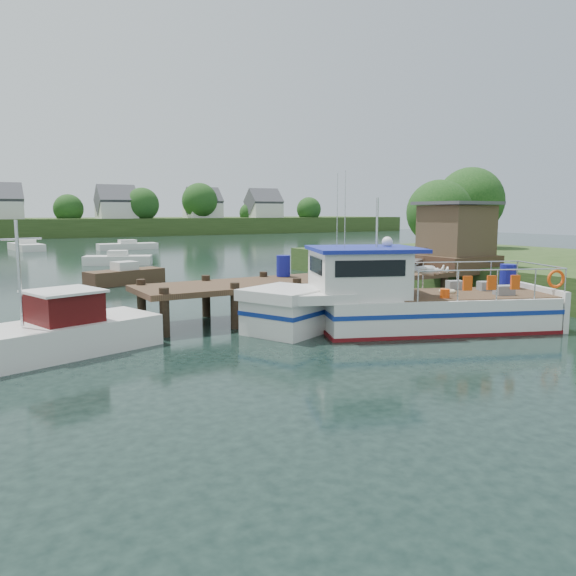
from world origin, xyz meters
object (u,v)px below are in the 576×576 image
moored_far (127,246)px  moored_b (118,259)px  moored_rowboat (125,276)px  lobster_boat (396,302)px  moored_c (388,253)px  moored_d (26,246)px  work_boat (38,337)px  dock (416,252)px

moored_far → moored_b: bearing=-120.4°
moored_rowboat → moored_far: size_ratio=0.74×
lobster_boat → moored_c: 31.38m
moored_far → moored_b: (-5.23, -17.17, 0.02)m
lobster_boat → moored_d: 50.67m
moored_rowboat → moored_far: 29.93m
moored_rowboat → moored_d: (-1.70, 33.19, -0.05)m
moored_far → work_boat: bearing=-121.1°
dock → lobster_boat: size_ratio=1.54×
moored_rowboat → moored_b: 12.01m
work_boat → moored_d: work_boat is taller
moored_d → work_boat: bearing=-72.8°
moored_d → moored_far: bearing=-1.8°
moored_b → work_boat: bearing=-119.9°
lobster_boat → work_boat: lobster_boat is taller
dock → moored_d: dock is taller
dock → work_boat: size_ratio=2.31×
dock → moored_d: bearing=103.9°
work_boat → lobster_boat: bearing=-27.5°
lobster_boat → work_boat: 11.23m
dock → moored_far: (-1.90, 41.69, -1.86)m
dock → work_boat: (-15.87, -2.14, -1.64)m
moored_rowboat → moored_d: bearing=106.7°
lobster_boat → moored_c: lobster_boat is taller
lobster_boat → moored_rowboat: 17.73m
lobster_boat → work_boat: size_ratio=1.50×
dock → lobster_boat: bearing=-138.6°
work_boat → moored_d: (4.52, 48.11, -0.18)m
moored_far → moored_d: bearing=142.2°
moored_b → moored_c: size_ratio=0.87×
work_boat → moored_rowboat: 16.17m
moored_b → dock: bearing=-85.6°
lobster_boat → moored_c: size_ratio=1.80×
moored_rowboat → moored_b: (2.51, 11.75, -0.06)m
dock → moored_rowboat: bearing=127.0°
moored_rowboat → lobster_boat: bearing=-60.6°
moored_c → moored_d: 37.47m
dock → work_boat: dock is taller
moored_b → moored_d: 21.85m
work_boat → moored_d: bearing=68.1°
moored_rowboat → work_boat: bearing=-98.9°
moored_c → work_boat: bearing=-134.8°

